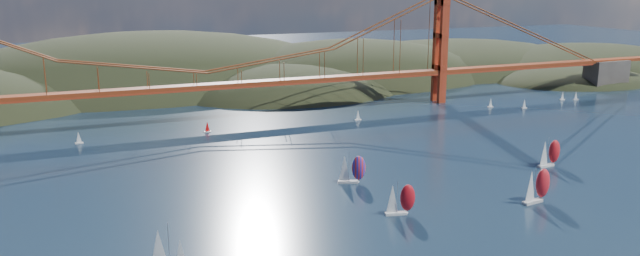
% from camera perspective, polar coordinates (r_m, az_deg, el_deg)
% --- Properties ---
extents(headlands, '(725.00, 225.00, 96.00)m').
position_cam_1_polar(headlands, '(389.74, -6.70, 2.37)').
color(headlands, black).
rests_on(headlands, ground).
extents(bridge, '(552.00, 12.00, 55.00)m').
position_cam_1_polar(bridge, '(277.70, -10.80, 7.10)').
color(bridge, maroon).
rests_on(bridge, ground).
extents(racer_0, '(8.45, 4.50, 9.47)m').
position_cam_1_polar(racer_0, '(169.38, 7.29, -6.44)').
color(racer_0, white).
rests_on(racer_0, ground).
extents(racer_1, '(9.68, 4.69, 10.91)m').
position_cam_1_polar(racer_1, '(186.95, 19.19, -4.96)').
color(racer_1, silver).
rests_on(racer_1, ground).
extents(racer_2, '(8.90, 3.82, 10.12)m').
position_cam_1_polar(racer_2, '(224.19, 20.22, -2.13)').
color(racer_2, white).
rests_on(racer_2, ground).
extents(racer_rwb, '(8.84, 5.82, 9.88)m').
position_cam_1_polar(racer_rwb, '(193.64, 2.87, -3.72)').
color(racer_rwb, silver).
rests_on(racer_rwb, ground).
extents(distant_boat_3, '(3.00, 2.00, 4.70)m').
position_cam_1_polar(distant_boat_3, '(257.18, -21.20, -0.83)').
color(distant_boat_3, silver).
rests_on(distant_boat_3, ground).
extents(distant_boat_4, '(3.00, 2.00, 4.70)m').
position_cam_1_polar(distant_boat_4, '(319.41, 15.33, 2.25)').
color(distant_boat_4, silver).
rests_on(distant_boat_4, ground).
extents(distant_boat_5, '(3.00, 2.00, 4.70)m').
position_cam_1_polar(distant_boat_5, '(321.41, 18.18, 2.12)').
color(distant_boat_5, silver).
rests_on(distant_boat_5, ground).
extents(distant_boat_6, '(3.00, 2.00, 4.70)m').
position_cam_1_polar(distant_boat_6, '(350.49, 21.30, 2.77)').
color(distant_boat_6, silver).
rests_on(distant_boat_6, ground).
extents(distant_boat_7, '(3.00, 2.00, 4.70)m').
position_cam_1_polar(distant_boat_7, '(353.54, 22.36, 2.76)').
color(distant_boat_7, silver).
rests_on(distant_boat_7, ground).
extents(distant_boat_8, '(3.00, 2.00, 4.70)m').
position_cam_1_polar(distant_boat_8, '(280.14, 3.50, 1.19)').
color(distant_boat_8, silver).
rests_on(distant_boat_8, ground).
extents(distant_boat_9, '(3.00, 2.00, 4.70)m').
position_cam_1_polar(distant_boat_9, '(261.74, -10.27, 0.12)').
color(distant_boat_9, silver).
rests_on(distant_boat_9, ground).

